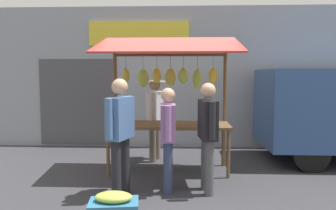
{
  "coord_description": "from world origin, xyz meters",
  "views": [
    {
      "loc": [
        -0.27,
        6.12,
        1.77
      ],
      "look_at": [
        0.0,
        0.3,
        1.25
      ],
      "focal_mm": 36.22,
      "sensor_mm": 36.0,
      "label": 1
    }
  ],
  "objects_px": {
    "shopper_in_striped_shirt": "(208,130)",
    "vendor_with_sunhat": "(155,113)",
    "shopper_with_shopping_bag": "(120,128)",
    "shopper_in_grey_tee": "(168,132)",
    "market_stall": "(170,86)"
  },
  "relations": [
    {
      "from": "shopper_with_shopping_bag",
      "to": "market_stall",
      "type": "bearing_deg",
      "value": -9.14
    },
    {
      "from": "vendor_with_sunhat",
      "to": "shopper_with_shopping_bag",
      "type": "height_order",
      "value": "shopper_with_shopping_bag"
    },
    {
      "from": "vendor_with_sunhat",
      "to": "shopper_with_shopping_bag",
      "type": "relative_size",
      "value": 0.98
    },
    {
      "from": "shopper_in_striped_shirt",
      "to": "shopper_in_grey_tee",
      "type": "height_order",
      "value": "shopper_in_striped_shirt"
    },
    {
      "from": "market_stall",
      "to": "shopper_in_grey_tee",
      "type": "relative_size",
      "value": 1.58
    },
    {
      "from": "market_stall",
      "to": "vendor_with_sunhat",
      "type": "relative_size",
      "value": 1.49
    },
    {
      "from": "shopper_in_striped_shirt",
      "to": "market_stall",
      "type": "bearing_deg",
      "value": 19.85
    },
    {
      "from": "market_stall",
      "to": "shopper_with_shopping_bag",
      "type": "height_order",
      "value": "market_stall"
    },
    {
      "from": "shopper_in_grey_tee",
      "to": "shopper_in_striped_shirt",
      "type": "bearing_deg",
      "value": -97.17
    },
    {
      "from": "market_stall",
      "to": "vendor_with_sunhat",
      "type": "xyz_separation_m",
      "value": [
        0.34,
        -0.7,
        -0.56
      ]
    },
    {
      "from": "shopper_with_shopping_bag",
      "to": "shopper_in_striped_shirt",
      "type": "distance_m",
      "value": 1.29
    },
    {
      "from": "market_stall",
      "to": "shopper_in_striped_shirt",
      "type": "bearing_deg",
      "value": 117.43
    },
    {
      "from": "shopper_with_shopping_bag",
      "to": "shopper_in_grey_tee",
      "type": "height_order",
      "value": "shopper_with_shopping_bag"
    },
    {
      "from": "vendor_with_sunhat",
      "to": "shopper_in_grey_tee",
      "type": "height_order",
      "value": "vendor_with_sunhat"
    },
    {
      "from": "shopper_in_striped_shirt",
      "to": "vendor_with_sunhat",
      "type": "bearing_deg",
      "value": 19.35
    }
  ]
}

